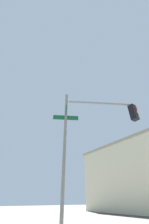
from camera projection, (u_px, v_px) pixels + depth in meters
name	position (u px, v px, depth m)	size (l,w,h in m)	color
traffic_signal_near	(99.00, 126.00, 5.78)	(2.17, 3.50, 5.87)	slate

